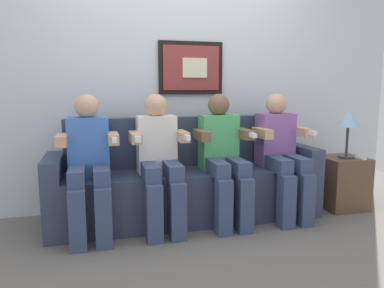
% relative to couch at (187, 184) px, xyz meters
% --- Properties ---
extents(ground_plane, '(6.18, 6.18, 0.00)m').
position_rel_couch_xyz_m(ground_plane, '(0.00, -0.33, -0.31)').
color(ground_plane, '#66605B').
extents(back_wall_assembly, '(4.76, 0.10, 2.60)m').
position_rel_couch_xyz_m(back_wall_assembly, '(0.00, 0.44, 0.99)').
color(back_wall_assembly, silver).
rests_on(back_wall_assembly, ground_plane).
extents(couch, '(2.36, 0.58, 0.90)m').
position_rel_couch_xyz_m(couch, '(0.00, 0.00, 0.00)').
color(couch, '#333D56').
rests_on(couch, ground_plane).
extents(person_leftmost, '(0.46, 0.56, 1.11)m').
position_rel_couch_xyz_m(person_leftmost, '(-0.83, -0.17, 0.29)').
color(person_leftmost, '#3F72CC').
rests_on(person_leftmost, ground_plane).
extents(person_left_center, '(0.46, 0.56, 1.11)m').
position_rel_couch_xyz_m(person_left_center, '(-0.28, -0.17, 0.29)').
color(person_left_center, white).
rests_on(person_left_center, ground_plane).
extents(person_right_center, '(0.46, 0.56, 1.11)m').
position_rel_couch_xyz_m(person_right_center, '(0.28, -0.17, 0.29)').
color(person_right_center, '#4CB266').
rests_on(person_right_center, ground_plane).
extents(person_rightmost, '(0.46, 0.56, 1.11)m').
position_rel_couch_xyz_m(person_rightmost, '(0.83, -0.17, 0.29)').
color(person_rightmost, '#8C59A5').
rests_on(person_rightmost, ground_plane).
extents(side_table_right, '(0.40, 0.40, 0.50)m').
position_rel_couch_xyz_m(side_table_right, '(1.53, -0.11, -0.06)').
color(side_table_right, brown).
rests_on(side_table_right, ground_plane).
extents(table_lamp, '(0.22, 0.22, 0.46)m').
position_rel_couch_xyz_m(table_lamp, '(1.52, -0.15, 0.55)').
color(table_lamp, '#333338').
rests_on(table_lamp, side_table_right).
extents(spare_remote_on_table, '(0.04, 0.13, 0.02)m').
position_rel_couch_xyz_m(spare_remote_on_table, '(1.63, -0.22, 0.20)').
color(spare_remote_on_table, white).
rests_on(spare_remote_on_table, side_table_right).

